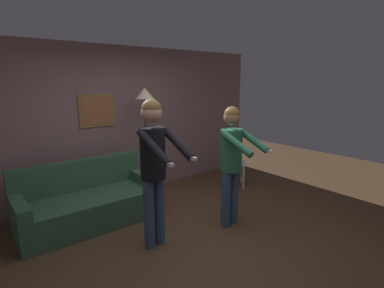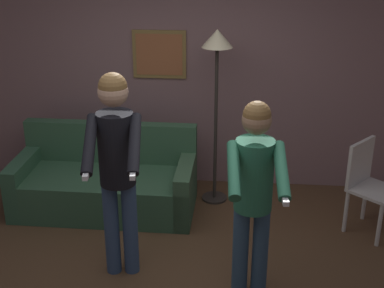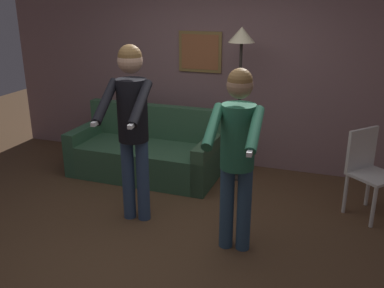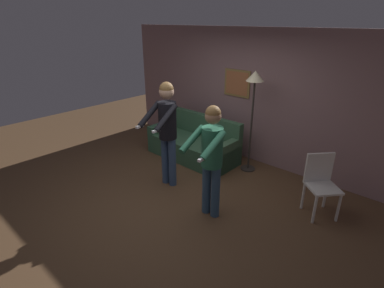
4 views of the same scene
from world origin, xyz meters
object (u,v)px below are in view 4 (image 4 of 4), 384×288
Objects in this scene: torchiere_lamp at (254,90)px; person_standing_right at (211,153)px; couch at (194,145)px; person_standing_left at (167,125)px; dining_chair_distant at (321,181)px.

torchiere_lamp is 1.77m from person_standing_right.
person_standing_left is at bearing -70.07° from couch.
couch is 1.47m from person_standing_left.
person_standing_left is at bearing -117.48° from torchiere_lamp.
person_standing_right is (1.11, -0.21, -0.10)m from person_standing_left.
torchiere_lamp is 1.91m from dining_chair_distant.
couch is at bearing 175.65° from dining_chair_distant.
person_standing_right reaches higher than dining_chair_distant.
dining_chair_distant is at bearing 22.40° from person_standing_left.
torchiere_lamp is 2.05× the size of dining_chair_distant.
couch is 1.76m from torchiere_lamp.
couch is at bearing -165.72° from torchiere_lamp.
torchiere_lamp reaches higher than person_standing_left.
person_standing_right reaches higher than couch.
person_standing_left is (0.41, -1.14, 0.84)m from couch.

